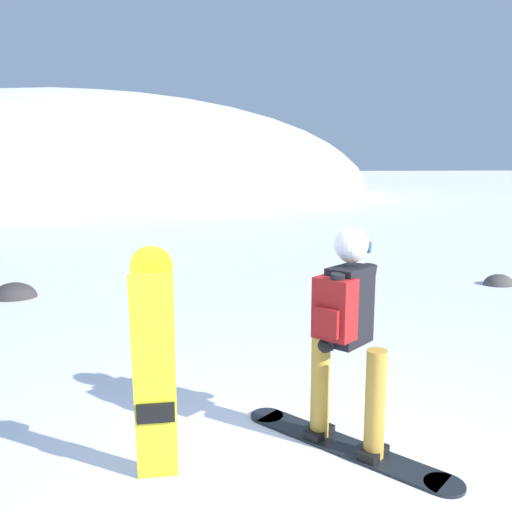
# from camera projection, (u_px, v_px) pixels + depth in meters

# --- Properties ---
(ground_plane) EXTENTS (300.00, 300.00, 0.00)m
(ground_plane) POSITION_uv_depth(u_px,v_px,m) (321.00, 508.00, 3.43)
(ground_plane) COLOR white
(ridge_peak_main) EXTENTS (41.03, 36.93, 14.01)m
(ridge_peak_main) POSITION_uv_depth(u_px,v_px,m) (83.00, 194.00, 39.01)
(ridge_peak_main) COLOR white
(ridge_peak_main) RESTS_ON ground
(snowboarder_main) EXTENTS (1.30, 1.46, 1.71)m
(snowboarder_main) POSITION_uv_depth(u_px,v_px,m) (346.00, 335.00, 3.98)
(snowboarder_main) COLOR black
(snowboarder_main) RESTS_ON ground
(spare_snowboard) EXTENTS (0.28, 0.29, 1.64)m
(spare_snowboard) POSITION_uv_depth(u_px,v_px,m) (154.00, 369.00, 3.54)
(spare_snowboard) COLOR yellow
(spare_snowboard) RESTS_ON ground
(rock_dark) EXTENTS (0.55, 0.47, 0.38)m
(rock_dark) POSITION_uv_depth(u_px,v_px,m) (499.00, 285.00, 9.75)
(rock_dark) COLOR #4C4742
(rock_dark) RESTS_ON ground
(rock_mid) EXTENTS (0.70, 0.60, 0.49)m
(rock_mid) POSITION_uv_depth(u_px,v_px,m) (15.00, 297.00, 8.82)
(rock_mid) COLOR #383333
(rock_mid) RESTS_ON ground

